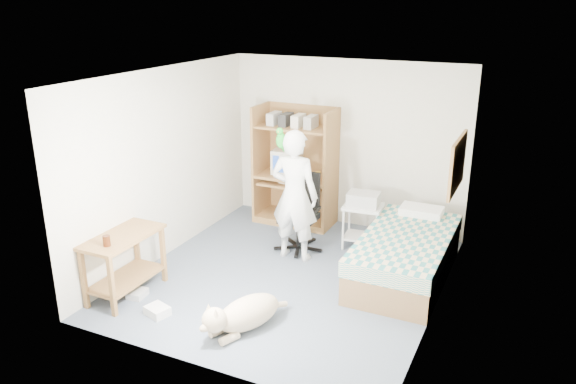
% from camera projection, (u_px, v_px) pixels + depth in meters
% --- Properties ---
extents(floor, '(4.00, 4.00, 0.00)m').
position_uv_depth(floor, '(290.00, 277.00, 7.04)').
color(floor, '#4E576A').
rests_on(floor, ground).
extents(wall_back, '(3.60, 0.02, 2.50)m').
position_uv_depth(wall_back, '(346.00, 144.00, 8.34)').
color(wall_back, silver).
rests_on(wall_back, floor).
extents(wall_right, '(0.02, 4.00, 2.50)m').
position_uv_depth(wall_right, '(444.00, 205.00, 5.91)').
color(wall_right, silver).
rests_on(wall_right, floor).
extents(wall_left, '(0.02, 4.00, 2.50)m').
position_uv_depth(wall_left, '(165.00, 164.00, 7.36)').
color(wall_left, silver).
rests_on(wall_left, floor).
extents(ceiling, '(3.60, 4.00, 0.02)m').
position_uv_depth(ceiling, '(290.00, 75.00, 6.22)').
color(ceiling, white).
rests_on(ceiling, wall_back).
extents(computer_hutch, '(1.20, 0.63, 1.80)m').
position_uv_depth(computer_hutch, '(296.00, 171.00, 8.54)').
color(computer_hutch, olive).
rests_on(computer_hutch, floor).
extents(bed, '(1.02, 2.02, 0.66)m').
position_uv_depth(bed, '(405.00, 256.00, 6.95)').
color(bed, brown).
rests_on(bed, floor).
extents(side_desk, '(0.50, 1.00, 0.75)m').
position_uv_depth(side_desk, '(124.00, 256.00, 6.48)').
color(side_desk, brown).
rests_on(side_desk, floor).
extents(corkboard, '(0.04, 0.94, 0.66)m').
position_uv_depth(corkboard, '(458.00, 164.00, 6.62)').
color(corkboard, olive).
rests_on(corkboard, wall_right).
extents(office_chair, '(0.60, 0.60, 1.06)m').
position_uv_depth(office_chair, '(300.00, 223.00, 7.74)').
color(office_chair, black).
rests_on(office_chair, floor).
extents(person, '(0.64, 0.42, 1.76)m').
position_uv_depth(person, '(294.00, 196.00, 7.29)').
color(person, white).
rests_on(person, floor).
extents(parrot, '(0.13, 0.22, 0.36)m').
position_uv_depth(parrot, '(281.00, 139.00, 7.15)').
color(parrot, '#169829').
rests_on(parrot, person).
extents(dog, '(0.64, 1.07, 0.42)m').
position_uv_depth(dog, '(243.00, 314.00, 5.86)').
color(dog, '#D3B68D').
rests_on(dog, floor).
extents(printer_cart, '(0.56, 0.46, 0.62)m').
position_uv_depth(printer_cart, '(363.00, 220.00, 7.75)').
color(printer_cart, silver).
rests_on(printer_cart, floor).
extents(printer, '(0.45, 0.36, 0.18)m').
position_uv_depth(printer, '(364.00, 199.00, 7.65)').
color(printer, '#A6A6A1').
rests_on(printer, printer_cart).
extents(crt_monitor, '(0.43, 0.45, 0.37)m').
position_uv_depth(crt_monitor, '(287.00, 161.00, 8.57)').
color(crt_monitor, beige).
rests_on(crt_monitor, computer_hutch).
extents(keyboard, '(0.47, 0.22, 0.03)m').
position_uv_depth(keyboard, '(294.00, 183.00, 8.44)').
color(keyboard, beige).
rests_on(keyboard, computer_hutch).
extents(pencil_cup, '(0.08, 0.08, 0.12)m').
position_uv_depth(pencil_cup, '(318.00, 176.00, 8.31)').
color(pencil_cup, gold).
rests_on(pencil_cup, computer_hutch).
extents(drink_glass, '(0.08, 0.08, 0.12)m').
position_uv_depth(drink_glass, '(107.00, 241.00, 6.10)').
color(drink_glass, '#3B1909').
rests_on(drink_glass, side_desk).
extents(floor_box_a, '(0.30, 0.26, 0.10)m').
position_uv_depth(floor_box_a, '(157.00, 311.00, 6.17)').
color(floor_box_a, silver).
rests_on(floor_box_a, floor).
extents(floor_box_b, '(0.20, 0.24, 0.08)m').
position_uv_depth(floor_box_b, '(137.00, 294.00, 6.55)').
color(floor_box_b, '#B4B3AE').
rests_on(floor_box_b, floor).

